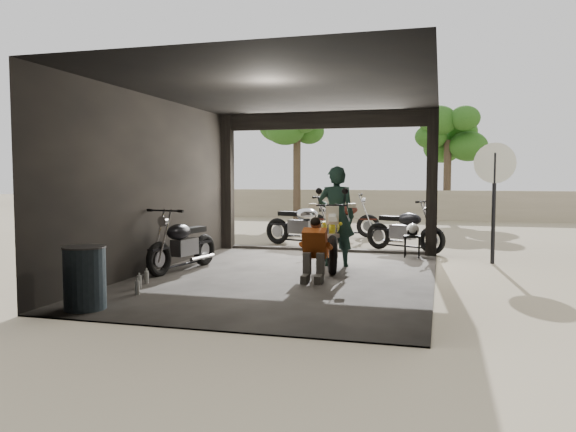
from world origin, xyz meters
The scene contains 16 objects.
ground centered at (0.00, 0.00, 0.00)m, with size 80.00×80.00×0.00m, color #7A6D56.
garage centered at (0.00, 0.55, 1.28)m, with size 7.00×7.13×3.20m.
boundary_wall centered at (0.00, 14.00, 0.60)m, with size 18.00×0.30×1.20m, color gray.
tree_left centered at (-3.00, 12.50, 3.99)m, with size 2.20×2.20×5.60m.
tree_right centered at (2.80, 14.00, 3.56)m, with size 2.20×2.20×5.00m.
main_bike centered at (0.56, 1.14, 0.64)m, with size 0.79×1.91×1.28m, color beige, non-canonical shape.
left_bike centered at (-2.00, 0.13, 0.59)m, with size 0.71×1.73×1.17m, color black, non-canonical shape.
outside_bike_a centered at (-0.78, 4.38, 0.64)m, with size 0.78×1.88×1.27m, color black, non-canonical shape.
outside_bike_b centered at (-0.15, 6.66, 0.63)m, with size 0.77×1.86×1.26m, color #39140D, non-canonical shape.
outside_bike_c centered at (1.77, 3.95, 0.61)m, with size 0.74×1.79×1.21m, color black, non-canonical shape.
rider centered at (0.63, 1.37, 0.97)m, with size 0.71×0.47×1.95m, color black.
mechanic centered at (0.56, -0.27, 0.51)m, with size 0.52×0.71×1.03m, color #B65018, non-canonical shape.
stool centered at (1.99, 2.97, 0.41)m, with size 0.35×0.35×0.49m.
helmet centered at (2.00, 3.01, 0.62)m, with size 0.27×0.28×0.25m, color silver.
oil_drum centered at (-1.87, -3.00, 0.42)m, with size 0.54×0.54×0.83m, color #3D5467.
sign_post centered at (3.59, 2.58, 1.63)m, with size 0.81×0.08×2.42m.
Camera 1 is at (2.57, -9.25, 1.74)m, focal length 35.00 mm.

